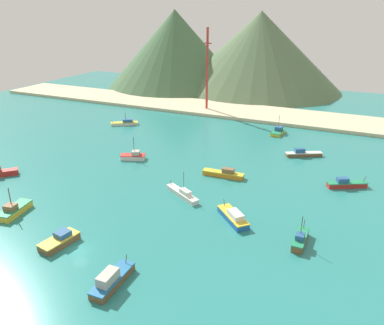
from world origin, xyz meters
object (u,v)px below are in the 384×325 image
at_px(fishing_boat_5, 125,123).
at_px(radio_tower, 207,70).
at_px(fishing_boat_6, 303,154).
at_px(fishing_boat_8, 183,194).
at_px(fishing_boat_9, 233,217).
at_px(fishing_boat_0, 14,210).
at_px(fishing_boat_3, 346,184).
at_px(fishing_boat_11, 60,240).
at_px(fishing_boat_7, 224,174).
at_px(fishing_boat_2, 133,156).
at_px(fishing_boat_10, 1,173).
at_px(fishing_boat_12, 111,280).
at_px(fishing_boat_1, 300,239).
at_px(fishing_boat_4, 278,132).

relative_size(fishing_boat_5, radio_tower, 0.29).
height_order(fishing_boat_6, fishing_boat_8, fishing_boat_8).
bearing_deg(fishing_boat_9, radio_tower, 116.47).
relative_size(fishing_boat_0, fishing_boat_6, 0.83).
distance_m(fishing_boat_3, fishing_boat_5, 81.21).
height_order(fishing_boat_0, fishing_boat_11, fishing_boat_0).
relative_size(fishing_boat_7, radio_tower, 0.33).
bearing_deg(fishing_boat_2, fishing_boat_3, 6.28).
relative_size(fishing_boat_3, fishing_boat_5, 0.97).
bearing_deg(fishing_boat_10, fishing_boat_0, -33.52).
bearing_deg(radio_tower, fishing_boat_10, -104.70).
relative_size(fishing_boat_2, fishing_boat_12, 0.81).
bearing_deg(fishing_boat_0, fishing_boat_11, -15.39).
distance_m(fishing_boat_0, fishing_boat_1, 57.95).
bearing_deg(fishing_boat_8, fishing_boat_6, 61.79).
relative_size(fishing_boat_0, fishing_boat_10, 1.15).
bearing_deg(fishing_boat_4, fishing_boat_2, -128.01).
xyz_separation_m(fishing_boat_1, fishing_boat_3, (5.66, 28.82, -0.06)).
distance_m(fishing_boat_0, fishing_boat_9, 45.63).
relative_size(fishing_boat_7, fishing_boat_11, 1.40).
xyz_separation_m(fishing_boat_1, radio_tower, (-53.23, 81.84, 16.05)).
distance_m(fishing_boat_3, fishing_boat_6, 21.15).
height_order(fishing_boat_1, fishing_boat_6, fishing_boat_1).
xyz_separation_m(fishing_boat_1, fishing_boat_7, (-23.12, 22.16, -0.08)).
distance_m(fishing_boat_2, radio_tower, 61.41).
relative_size(fishing_boat_11, radio_tower, 0.23).
height_order(fishing_boat_0, fishing_boat_3, fishing_boat_0).
relative_size(fishing_boat_9, radio_tower, 0.26).
distance_m(fishing_boat_4, radio_tower, 42.20).
height_order(fishing_boat_8, fishing_boat_9, fishing_boat_8).
relative_size(fishing_boat_10, radio_tower, 0.22).
bearing_deg(fishing_boat_10, radio_tower, 75.30).
bearing_deg(fishing_boat_9, fishing_boat_11, -140.55).
bearing_deg(fishing_boat_4, fishing_boat_0, -115.69).
bearing_deg(radio_tower, fishing_boat_0, -91.76).
distance_m(fishing_boat_2, fishing_boat_12, 53.40).
bearing_deg(fishing_boat_1, fishing_boat_8, 164.62).
xyz_separation_m(fishing_boat_10, fishing_boat_11, (35.61, -17.14, -0.03)).
distance_m(fishing_boat_9, fishing_boat_10, 61.57).
xyz_separation_m(fishing_boat_9, radio_tower, (-39.53, 79.37, 16.03)).
distance_m(fishing_boat_10, radio_tower, 87.78).
height_order(fishing_boat_8, fishing_boat_10, fishing_boat_8).
relative_size(fishing_boat_6, radio_tower, 0.31).
xyz_separation_m(fishing_boat_0, fishing_boat_1, (56.18, 14.20, -0.00)).
distance_m(fishing_boat_5, fishing_boat_11, 76.80).
xyz_separation_m(fishing_boat_10, fishing_boat_12, (50.73, -22.20, 0.15)).
relative_size(fishing_boat_1, fishing_boat_2, 0.97).
bearing_deg(fishing_boat_3, fishing_boat_2, -173.72).
bearing_deg(fishing_boat_5, fishing_boat_12, -57.06).
xyz_separation_m(fishing_boat_5, fishing_boat_6, (65.24, -5.06, 0.03)).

